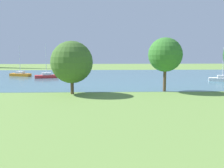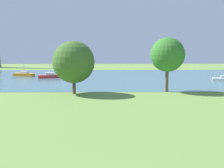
{
  "view_description": "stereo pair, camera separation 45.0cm",
  "coord_description": "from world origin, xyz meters",
  "views": [
    {
      "loc": [
        -1.47,
        -7.13,
        6.04
      ],
      "look_at": [
        -0.61,
        16.07,
        2.99
      ],
      "focal_mm": 42.79,
      "sensor_mm": 36.0,
      "label": 1
    },
    {
      "loc": [
        -1.02,
        -7.14,
        6.04
      ],
      "look_at": [
        -0.61,
        16.07,
        2.99
      ],
      "focal_mm": 42.79,
      "sensor_mm": 36.0,
      "label": 2
    }
  ],
  "objects": [
    {
      "name": "water_surface",
      "position": [
        0.0,
        50.0,
        0.01
      ],
      "size": [
        140.0,
        40.0,
        0.02
      ],
      "primitive_type": "cube",
      "color": "slate",
      "rests_on": "ground"
    },
    {
      "name": "tree_west_far",
      "position": [
        -5.53,
        28.65,
        4.3
      ],
      "size": [
        5.65,
        5.65,
        7.13
      ],
      "color": "brown",
      "rests_on": "ground"
    },
    {
      "name": "tree_mid_shore",
      "position": [
        7.44,
        30.38,
        5.23
      ],
      "size": [
        4.84,
        4.84,
        7.67
      ],
      "color": "brown",
      "rests_on": "ground"
    },
    {
      "name": "ground_plane",
      "position": [
        0.0,
        22.0,
        0.0
      ],
      "size": [
        160.0,
        160.0,
        0.0
      ],
      "primitive_type": "plane",
      "color": "olive"
    },
    {
      "name": "sailboat_red",
      "position": [
        -13.16,
        49.0,
        0.46
      ],
      "size": [
        5.02,
        2.69,
        7.09
      ],
      "color": "red",
      "rests_on": "water_surface"
    },
    {
      "name": "sailboat_white",
      "position": [
        21.18,
        42.04,
        0.46
      ],
      "size": [
        5.03,
        3.01,
        6.38
      ],
      "color": "white",
      "rests_on": "water_surface"
    },
    {
      "name": "sailboat_orange",
      "position": [
        -19.76,
        52.86,
        0.46
      ],
      "size": [
        5.03,
        3.02,
        6.85
      ],
      "color": "orange",
      "rests_on": "water_surface"
    }
  ]
}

